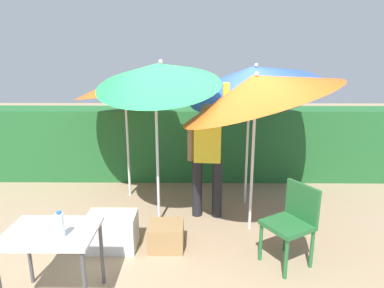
# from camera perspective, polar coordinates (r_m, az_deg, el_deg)

# --- Properties ---
(ground_plane) EXTENTS (24.00, 24.00, 0.00)m
(ground_plane) POSITION_cam_1_polar(r_m,az_deg,el_deg) (4.56, -0.04, -14.48)
(ground_plane) COLOR #9E8466
(hedge_row) EXTENTS (8.00, 0.70, 1.29)m
(hedge_row) POSITION_cam_1_polar(r_m,az_deg,el_deg) (6.26, 0.16, 0.13)
(hedge_row) COLOR #23602D
(hedge_row) RESTS_ON ground_plane
(umbrella_rainbow) EXTENTS (2.02, 1.95, 2.43)m
(umbrella_rainbow) POSITION_cam_1_polar(r_m,az_deg,el_deg) (4.95, 10.17, 10.79)
(umbrella_rainbow) COLOR silver
(umbrella_rainbow) RESTS_ON ground_plane
(umbrella_orange) EXTENTS (1.96, 1.93, 2.32)m
(umbrella_orange) POSITION_cam_1_polar(r_m,az_deg,el_deg) (4.10, 10.69, 9.00)
(umbrella_orange) COLOR silver
(umbrella_orange) RESTS_ON ground_plane
(umbrella_yellow) EXTENTS (1.58, 1.58, 2.36)m
(umbrella_yellow) POSITION_cam_1_polar(r_m,az_deg,el_deg) (4.27, -5.73, 11.50)
(umbrella_yellow) COLOR silver
(umbrella_yellow) RESTS_ON ground_plane
(umbrella_navy) EXTENTS (1.51, 1.50, 2.04)m
(umbrella_navy) POSITION_cam_1_polar(r_m,az_deg,el_deg) (5.28, -11.34, 9.64)
(umbrella_navy) COLOR silver
(umbrella_navy) RESTS_ON ground_plane
(person_vendor) EXTENTS (0.56, 0.25, 1.88)m
(person_vendor) POSITION_cam_1_polar(r_m,az_deg,el_deg) (4.63, 2.62, -1.47)
(person_vendor) COLOR black
(person_vendor) RESTS_ON ground_plane
(chair_plastic) EXTENTS (0.60, 0.60, 0.89)m
(chair_plastic) POSITION_cam_1_polar(r_m,az_deg,el_deg) (3.90, 16.52, -12.06)
(chair_plastic) COLOR #236633
(chair_plastic) RESTS_ON ground_plane
(cooler_box) EXTENTS (0.57, 0.38, 0.43)m
(cooler_box) POSITION_cam_1_polar(r_m,az_deg,el_deg) (4.23, -13.26, -14.09)
(cooler_box) COLOR silver
(cooler_box) RESTS_ON ground_plane
(crate_cardboard) EXTENTS (0.41, 0.38, 0.30)m
(crate_cardboard) POSITION_cam_1_polar(r_m,az_deg,el_deg) (4.18, -4.38, -15.11)
(crate_cardboard) COLOR #9E7A4C
(crate_cardboard) RESTS_ON ground_plane
(folding_table) EXTENTS (0.80, 0.60, 0.72)m
(folding_table) POSITION_cam_1_polar(r_m,az_deg,el_deg) (3.38, -22.52, -14.64)
(folding_table) COLOR #4C4C51
(folding_table) RESTS_ON ground_plane
(bottle_water) EXTENTS (0.07, 0.07, 0.24)m
(bottle_water) POSITION_cam_1_polar(r_m,az_deg,el_deg) (3.15, -21.24, -12.58)
(bottle_water) COLOR silver
(bottle_water) RESTS_ON folding_table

